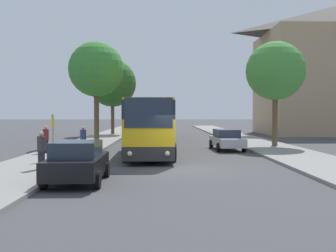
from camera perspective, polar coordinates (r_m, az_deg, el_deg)
ground_plane at (r=18.14m, az=2.07°, el=-6.34°), size 300.00×300.00×0.00m
sidewalk_left at (r=19.11m, az=-19.50°, el=-5.80°), size 4.00×120.00×0.15m
sidewalk_right at (r=19.75m, az=22.91°, el=-5.59°), size 4.00×120.00×0.15m
bus_front at (r=24.00m, az=-2.63°, el=-0.03°), size 3.01×10.68×3.36m
bus_middle at (r=38.67m, az=-1.73°, el=0.56°), size 2.71×11.28×3.19m
parked_car_left_curb at (r=14.99m, az=-13.01°, el=-5.03°), size 2.08×4.08×1.56m
parked_car_right_near at (r=27.97m, az=8.51°, el=-1.92°), size 2.09×4.68×1.45m
bus_stop_sign at (r=21.16m, az=-16.38°, el=-0.78°), size 0.08×0.45×2.39m
pedestrian_waiting_near at (r=18.07m, az=-17.90°, el=-3.35°), size 0.36×0.36×1.64m
pedestrian_waiting_far at (r=24.01m, az=-12.21°, el=-2.01°), size 0.36×0.36×1.66m
pedestrian_walking_back at (r=25.16m, az=-17.31°, el=-1.86°), size 0.36×0.36×1.68m
tree_left_near at (r=31.83m, az=-10.37°, el=8.06°), size 4.36×4.36×8.10m
tree_left_far at (r=46.48m, az=-8.06°, el=6.15°), size 5.51×5.51×8.71m
tree_right_near at (r=30.75m, az=15.31°, el=7.68°), size 4.39×4.39×7.82m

